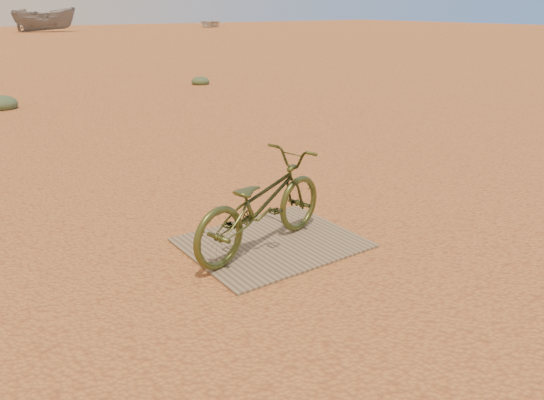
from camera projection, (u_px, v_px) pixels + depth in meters
ground at (239, 232)px, 5.11m from camera, size 120.00×120.00×0.00m
plywood_board at (272, 243)px, 4.84m from camera, size 1.51×1.23×0.02m
bicycle at (261, 203)px, 4.59m from camera, size 1.67×0.93×0.83m
boat_mid_right at (45, 20)px, 43.89m from camera, size 5.29×2.86×1.94m
boat_far_right at (210, 23)px, 54.22m from camera, size 4.76×5.16×0.87m
kale_a at (2, 109)px, 11.20m from camera, size 0.66×0.66×0.36m
kale_b at (201, 84)px, 14.70m from camera, size 0.50×0.50×0.27m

